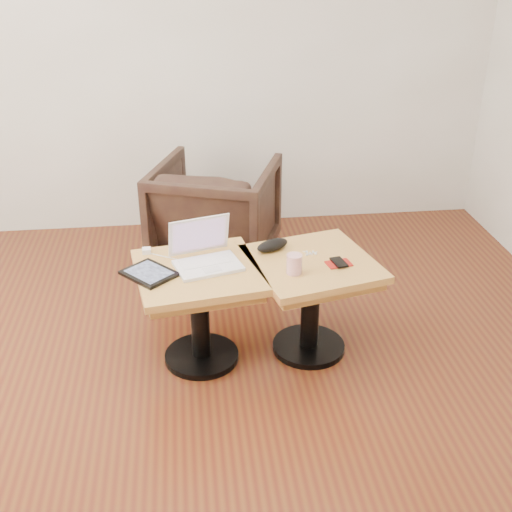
{
  "coord_description": "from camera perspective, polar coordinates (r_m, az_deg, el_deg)",
  "views": [
    {
      "loc": [
        0.1,
        -2.12,
        1.94
      ],
      "look_at": [
        0.42,
        0.55,
        0.57
      ],
      "focal_mm": 45.0,
      "sensor_mm": 36.0,
      "label": 1
    }
  ],
  "objects": [
    {
      "name": "side_table_right",
      "position": [
        3.16,
        4.94,
        -2.46
      ],
      "size": [
        0.69,
        0.69,
        0.52
      ],
      "rotation": [
        0.0,
        0.0,
        0.24
      ],
      "color": "black",
      "rests_on": "ground"
    },
    {
      "name": "side_table_left",
      "position": [
        3.09,
        -5.11,
        -3.23
      ],
      "size": [
        0.65,
        0.65,
        0.52
      ],
      "rotation": [
        0.0,
        0.0,
        0.16
      ],
      "color": "black",
      "rests_on": "ground"
    },
    {
      "name": "earbuds_tangle",
      "position": [
        3.16,
        4.86,
        0.27
      ],
      "size": [
        0.07,
        0.04,
        0.01
      ],
      "color": "white",
      "rests_on": "side_table_right"
    },
    {
      "name": "glasses_case",
      "position": [
        3.18,
        1.46,
        0.98
      ],
      "size": [
        0.19,
        0.15,
        0.06
      ],
      "primitive_type": "ellipsoid",
      "rotation": [
        0.0,
        0.0,
        0.49
      ],
      "color": "black",
      "rests_on": "side_table_right"
    },
    {
      "name": "charging_adapter",
      "position": [
        3.2,
        -9.7,
        0.46
      ],
      "size": [
        0.04,
        0.04,
        0.03
      ],
      "primitive_type": "cube",
      "rotation": [
        0.0,
        0.0,
        0.04
      ],
      "color": "white",
      "rests_on": "side_table_left"
    },
    {
      "name": "striped_cup",
      "position": [
        2.96,
        3.42,
        -0.71
      ],
      "size": [
        0.1,
        0.1,
        0.09
      ],
      "primitive_type": "cylinder",
      "rotation": [
        0.0,
        0.0,
        0.44
      ],
      "color": "#BC4A5D",
      "rests_on": "side_table_right"
    },
    {
      "name": "armchair",
      "position": [
        4.08,
        -3.6,
        3.85
      ],
      "size": [
        0.92,
        0.93,
        0.67
      ],
      "primitive_type": "imported",
      "rotation": [
        0.0,
        0.0,
        2.8
      ],
      "color": "black",
      "rests_on": "ground"
    },
    {
      "name": "tablet",
      "position": [
        3.0,
        -9.48,
        -1.53
      ],
      "size": [
        0.29,
        0.29,
        0.02
      ],
      "rotation": [
        0.0,
        0.0,
        0.73
      ],
      "color": "black",
      "rests_on": "side_table_left"
    },
    {
      "name": "phone_on_sleeve",
      "position": [
        3.08,
        7.38,
        -0.62
      ],
      "size": [
        0.13,
        0.11,
        0.01
      ],
      "rotation": [
        0.0,
        0.0,
        0.19
      ],
      "color": "#A8090B",
      "rests_on": "side_table_right"
    },
    {
      "name": "laptop",
      "position": [
        3.05,
        -4.55,
        0.05
      ],
      "size": [
        0.36,
        0.33,
        0.21
      ],
      "rotation": [
        0.0,
        0.0,
        0.27
      ],
      "color": "white",
      "rests_on": "side_table_left"
    },
    {
      "name": "room_shell",
      "position": [
        2.21,
        -9.28,
        11.17
      ],
      "size": [
        4.52,
        4.52,
        2.71
      ],
      "color": "#502013",
      "rests_on": "ground"
    }
  ]
}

